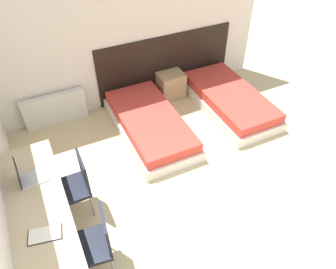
{
  "coord_description": "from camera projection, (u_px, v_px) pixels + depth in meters",
  "views": [
    {
      "loc": [
        -1.51,
        -0.95,
        3.65
      ],
      "look_at": [
        0.0,
        2.19,
        0.55
      ],
      "focal_mm": 35.0,
      "sensor_mm": 36.0,
      "label": 1
    }
  ],
  "objects": [
    {
      "name": "wall_back",
      "position": [
        120.0,
        32.0,
        5.34
      ],
      "size": [
        5.33,
        0.05,
        2.7
      ],
      "color": "white",
      "rests_on": "ground_plane"
    },
    {
      "name": "headboard_panel",
      "position": [
        166.0,
        64.0,
        6.1
      ],
      "size": [
        2.64,
        0.03,
        1.13
      ],
      "color": "black",
      "rests_on": "ground_plane"
    },
    {
      "name": "bed_near_window",
      "position": [
        150.0,
        124.0,
        5.42
      ],
      "size": [
        0.97,
        2.0,
        0.35
      ],
      "color": "silver",
      "rests_on": "ground_plane"
    },
    {
      "name": "bed_near_door",
      "position": [
        229.0,
        100.0,
        5.93
      ],
      "size": [
        0.97,
        2.0,
        0.35
      ],
      "color": "silver",
      "rests_on": "ground_plane"
    },
    {
      "name": "nightstand",
      "position": [
        171.0,
        85.0,
        6.17
      ],
      "size": [
        0.47,
        0.38,
        0.48
      ],
      "color": "tan",
      "rests_on": "ground_plane"
    },
    {
      "name": "radiator",
      "position": [
        55.0,
        109.0,
        5.55
      ],
      "size": [
        1.05,
        0.12,
        0.56
      ],
      "color": "silver",
      "rests_on": "ground_plane"
    },
    {
      "name": "desk",
      "position": [
        42.0,
        219.0,
        3.54
      ],
      "size": [
        0.61,
        2.13,
        0.78
      ],
      "color": "#C6B28E",
      "rests_on": "ground_plane"
    },
    {
      "name": "chair_near_laptop",
      "position": [
        75.0,
        184.0,
        4.06
      ],
      "size": [
        0.44,
        0.44,
        0.89
      ],
      "rotation": [
        0.0,
        0.0,
        -0.0
      ],
      "color": "black",
      "rests_on": "ground_plane"
    },
    {
      "name": "chair_near_notebook",
      "position": [
        95.0,
        242.0,
        3.47
      ],
      "size": [
        0.5,
        0.5,
        0.89
      ],
      "rotation": [
        0.0,
        0.0,
        -0.12
      ],
      "color": "black",
      "rests_on": "ground_plane"
    },
    {
      "name": "laptop",
      "position": [
        28.0,
        176.0,
        3.69
      ],
      "size": [
        0.33,
        0.27,
        0.32
      ],
      "rotation": [
        0.0,
        0.0,
        0.09
      ],
      "color": "silver",
      "rests_on": "desk"
    },
    {
      "name": "open_notebook",
      "position": [
        45.0,
        234.0,
        3.2
      ],
      "size": [
        0.36,
        0.24,
        0.02
      ],
      "rotation": [
        0.0,
        0.0,
        -0.19
      ],
      "color": "black",
      "rests_on": "desk"
    }
  ]
}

